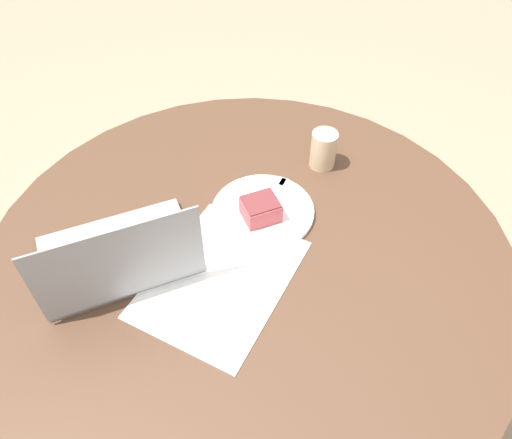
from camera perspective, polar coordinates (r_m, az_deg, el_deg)
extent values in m
plane|color=gray|center=(1.78, -0.56, -19.21)|extent=(12.00, 12.00, 0.00)
cylinder|color=#4C3323|center=(1.78, -0.56, -19.08)|extent=(0.56, 0.56, 0.02)
cylinder|color=#4C3323|center=(1.44, -0.67, -13.30)|extent=(0.10, 0.10, 0.72)
cylinder|color=#4C3323|center=(1.13, -0.84, -4.07)|extent=(1.19, 1.19, 0.03)
cube|color=white|center=(1.07, -4.06, -6.74)|extent=(0.44, 0.40, 0.00)
cylinder|color=white|center=(1.19, 0.79, 0.98)|extent=(0.24, 0.24, 0.01)
cube|color=#B74C51|center=(1.15, 0.53, 1.14)|extent=(0.10, 0.10, 0.05)
cube|color=maroon|center=(1.13, 0.54, 2.05)|extent=(0.09, 0.10, 0.00)
cube|color=silver|center=(1.20, 1.76, 2.12)|extent=(0.16, 0.08, 0.00)
cube|color=silver|center=(1.25, 3.06, 4.30)|extent=(0.04, 0.04, 0.00)
cylinder|color=#C6AD89|center=(1.30, 7.72, 7.93)|extent=(0.07, 0.07, 0.10)
cube|color=gray|center=(1.14, -15.39, -3.89)|extent=(0.34, 0.39, 0.02)
cube|color=black|center=(1.13, -15.49, -3.58)|extent=(0.23, 0.30, 0.00)
cube|color=gray|center=(0.98, -15.22, -5.04)|extent=(0.13, 0.30, 0.19)
cube|color=black|center=(0.99, -15.27, -4.87)|extent=(0.13, 0.28, 0.18)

